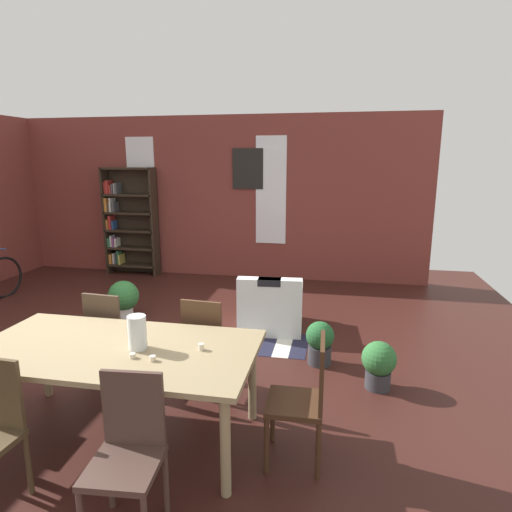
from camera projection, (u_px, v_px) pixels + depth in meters
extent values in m
plane|color=#391A15|center=(95.00, 370.00, 4.52)|extent=(10.27, 10.27, 0.00)
cube|color=brown|center=(206.00, 198.00, 8.04)|extent=(8.12, 0.12, 2.95)
cube|color=white|center=(142.00, 189.00, 8.17)|extent=(0.55, 0.02, 1.92)
cube|color=white|center=(271.00, 191.00, 7.71)|extent=(0.55, 0.02, 1.92)
cube|color=#98845E|center=(116.00, 349.00, 3.28)|extent=(2.16, 1.08, 0.04)
cylinder|color=#98845E|center=(225.00, 446.00, 2.76)|extent=(0.07, 0.07, 0.73)
cylinder|color=#98845E|center=(45.00, 359.00, 3.97)|extent=(0.07, 0.07, 0.73)
cylinder|color=#98845E|center=(252.00, 379.00, 3.61)|extent=(0.07, 0.07, 0.73)
cylinder|color=silver|center=(137.00, 332.00, 3.21)|extent=(0.14, 0.14, 0.26)
cylinder|color=silver|center=(153.00, 358.00, 3.04)|extent=(0.04, 0.04, 0.04)
cylinder|color=silver|center=(132.00, 356.00, 3.09)|extent=(0.04, 0.04, 0.03)
cylinder|color=silver|center=(201.00, 347.00, 3.21)|extent=(0.04, 0.04, 0.05)
cylinder|color=#493822|center=(28.00, 465.00, 2.81)|extent=(0.04, 0.04, 0.43)
cube|color=#4F3320|center=(210.00, 345.00, 4.06)|extent=(0.43, 0.43, 0.04)
cube|color=#4F3320|center=(201.00, 328.00, 3.83)|extent=(0.38, 0.06, 0.50)
cylinder|color=#4F3320|center=(234.00, 362.00, 4.24)|extent=(0.04, 0.04, 0.43)
cylinder|color=#4F3320|center=(200.00, 358.00, 4.33)|extent=(0.04, 0.04, 0.43)
cylinder|color=#4F3320|center=(222.00, 379.00, 3.90)|extent=(0.04, 0.04, 0.43)
cylinder|color=#4F3320|center=(185.00, 374.00, 3.99)|extent=(0.04, 0.04, 0.43)
cube|color=#4A3929|center=(115.00, 337.00, 4.24)|extent=(0.43, 0.43, 0.04)
cube|color=#4A3929|center=(102.00, 320.00, 4.01)|extent=(0.38, 0.06, 0.50)
cylinder|color=#4A3929|center=(142.00, 354.00, 4.42)|extent=(0.04, 0.04, 0.43)
cylinder|color=#4A3929|center=(112.00, 350.00, 4.51)|extent=(0.04, 0.04, 0.43)
cylinder|color=#4A3929|center=(123.00, 370.00, 4.08)|extent=(0.04, 0.04, 0.43)
cylinder|color=#4A3929|center=(90.00, 365.00, 4.17)|extent=(0.04, 0.04, 0.43)
cube|color=#3E2616|center=(295.00, 403.00, 3.09)|extent=(0.41, 0.41, 0.04)
cube|color=#3E2616|center=(322.00, 374.00, 3.01)|extent=(0.04, 0.38, 0.50)
cylinder|color=#3E2616|center=(273.00, 416.00, 3.35)|extent=(0.04, 0.04, 0.43)
cylinder|color=#3E2616|center=(266.00, 445.00, 3.00)|extent=(0.04, 0.04, 0.43)
cylinder|color=#3E2616|center=(319.00, 420.00, 3.29)|extent=(0.04, 0.04, 0.43)
cylinder|color=#3E2616|center=(318.00, 451.00, 2.94)|extent=(0.04, 0.04, 0.43)
cylinder|color=#4A3123|center=(5.00, 385.00, 3.80)|extent=(0.04, 0.04, 0.43)
cube|color=#47312A|center=(124.00, 467.00, 2.45)|extent=(0.43, 0.43, 0.04)
cube|color=#47312A|center=(133.00, 410.00, 2.58)|extent=(0.38, 0.06, 0.50)
cylinder|color=#47312A|center=(110.00, 477.00, 2.70)|extent=(0.04, 0.04, 0.43)
cylinder|color=#47312A|center=(166.00, 482.00, 2.66)|extent=(0.04, 0.04, 0.43)
cube|color=#2D2319|center=(107.00, 221.00, 8.25)|extent=(0.04, 0.28, 2.03)
cube|color=#2D2319|center=(155.00, 222.00, 8.07)|extent=(0.04, 0.28, 2.03)
cube|color=#2D2319|center=(134.00, 221.00, 8.29)|extent=(1.01, 0.01, 2.03)
cube|color=#2D2319|center=(134.00, 265.00, 8.35)|extent=(0.97, 0.28, 0.04)
cube|color=orange|center=(112.00, 258.00, 8.40)|extent=(0.05, 0.19, 0.19)
cube|color=white|center=(115.00, 258.00, 8.39)|extent=(0.04, 0.15, 0.20)
cube|color=#4C4C51|center=(118.00, 258.00, 8.38)|extent=(0.03, 0.23, 0.22)
cube|color=#33724C|center=(120.00, 257.00, 8.37)|extent=(0.04, 0.16, 0.26)
cube|color=gold|center=(122.00, 259.00, 8.37)|extent=(0.03, 0.22, 0.19)
cube|color=#2D2319|center=(132.00, 248.00, 8.27)|extent=(0.97, 0.28, 0.04)
cube|color=#33724C|center=(111.00, 242.00, 8.33)|extent=(0.04, 0.20, 0.17)
cube|color=white|center=(113.00, 241.00, 8.32)|extent=(0.03, 0.17, 0.21)
cube|color=#8C4C8C|center=(115.00, 242.00, 8.32)|extent=(0.04, 0.20, 0.18)
cube|color=white|center=(117.00, 242.00, 8.31)|extent=(0.03, 0.19, 0.17)
cube|color=#2D2319|center=(131.00, 231.00, 8.20)|extent=(0.97, 0.28, 0.04)
cube|color=orange|center=(109.00, 224.00, 8.26)|extent=(0.03, 0.20, 0.19)
cube|color=#B22D28|center=(112.00, 222.00, 8.24)|extent=(0.05, 0.22, 0.26)
cube|color=#284C8C|center=(114.00, 225.00, 8.24)|extent=(0.03, 0.18, 0.17)
cube|color=#2D2319|center=(130.00, 213.00, 8.13)|extent=(0.97, 0.28, 0.04)
cube|color=orange|center=(108.00, 204.00, 8.17)|extent=(0.04, 0.24, 0.26)
cube|color=#4C4C51|center=(111.00, 207.00, 8.18)|extent=(0.04, 0.16, 0.16)
cube|color=white|center=(112.00, 205.00, 8.16)|extent=(0.03, 0.21, 0.26)
cube|color=#4C4C51|center=(115.00, 207.00, 8.16)|extent=(0.05, 0.21, 0.19)
cube|color=#2D2319|center=(129.00, 195.00, 8.05)|extent=(0.97, 0.28, 0.04)
cube|color=#B22D28|center=(107.00, 188.00, 8.10)|extent=(0.04, 0.17, 0.23)
cube|color=#B22D28|center=(109.00, 187.00, 8.09)|extent=(0.05, 0.22, 0.25)
cube|color=#B22D28|center=(112.00, 189.00, 8.09)|extent=(0.03, 0.21, 0.16)
cube|color=#4C4C51|center=(114.00, 189.00, 8.08)|extent=(0.04, 0.20, 0.18)
cube|color=white|center=(116.00, 188.00, 8.07)|extent=(0.03, 0.17, 0.19)
cube|color=#4C4C51|center=(118.00, 188.00, 8.06)|extent=(0.04, 0.24, 0.21)
cube|color=#2D2319|center=(127.00, 168.00, 7.95)|extent=(0.97, 0.28, 0.04)
cube|color=white|center=(271.00, 312.00, 5.66)|extent=(0.85, 0.85, 0.40)
cube|color=white|center=(270.00, 292.00, 5.27)|extent=(0.81, 0.21, 0.35)
cube|color=white|center=(298.00, 293.00, 5.56)|extent=(0.17, 0.73, 0.15)
cube|color=white|center=(246.00, 291.00, 5.64)|extent=(0.17, 0.73, 0.15)
cube|color=black|center=(270.00, 282.00, 5.24)|extent=(0.29, 0.19, 0.08)
torus|color=black|center=(4.00, 277.00, 6.91)|extent=(0.12, 0.67, 0.67)
cylinder|color=silver|center=(125.00, 312.00, 6.03)|extent=(0.24, 0.24, 0.15)
sphere|color=#2D6B33|center=(123.00, 296.00, 5.98)|extent=(0.42, 0.42, 0.42)
cylinder|color=#333338|center=(378.00, 379.00, 4.16)|extent=(0.24, 0.24, 0.17)
sphere|color=#2D6B33|center=(379.00, 358.00, 4.11)|extent=(0.33, 0.33, 0.33)
cylinder|color=#333338|center=(319.00, 355.00, 4.65)|extent=(0.25, 0.25, 0.20)
sphere|color=#235B2D|center=(320.00, 336.00, 4.61)|extent=(0.30, 0.30, 0.30)
cube|color=#1E1E33|center=(207.00, 339.00, 5.31)|extent=(0.19, 0.70, 0.01)
cube|color=silver|center=(222.00, 340.00, 5.28)|extent=(0.19, 0.70, 0.01)
cube|color=#1E1E33|center=(237.00, 341.00, 5.24)|extent=(0.19, 0.70, 0.01)
cube|color=silver|center=(252.00, 342.00, 5.21)|extent=(0.19, 0.70, 0.01)
cube|color=#1E1E33|center=(268.00, 343.00, 5.17)|extent=(0.19, 0.70, 0.01)
cube|color=silver|center=(283.00, 345.00, 5.14)|extent=(0.19, 0.70, 0.01)
cube|color=#1E1E33|center=(299.00, 346.00, 5.10)|extent=(0.19, 0.70, 0.01)
cube|color=black|center=(248.00, 169.00, 7.70)|extent=(0.56, 0.03, 0.72)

